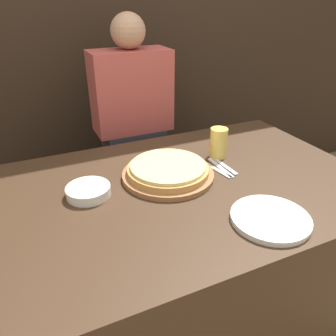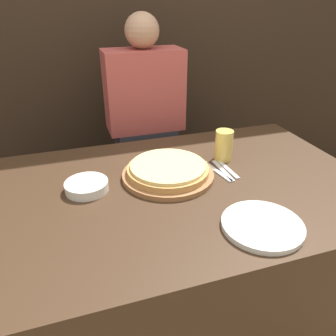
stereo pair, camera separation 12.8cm
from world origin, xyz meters
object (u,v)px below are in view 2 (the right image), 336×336
object	(u,v)px
pizza_on_board	(168,171)
diner_person	(146,140)
beer_glass	(224,144)
dinner_knife	(223,171)
side_bowl	(87,186)
dinner_plate	(262,225)
fork	(217,171)
spoon	(228,170)

from	to	relation	value
pizza_on_board	diner_person	distance (m)	0.62
beer_glass	dinner_knife	distance (m)	0.13
pizza_on_board	side_bowl	world-z (taller)	pizza_on_board
dinner_plate	beer_glass	bearing A→B (deg)	78.40
fork	diner_person	size ratio (longest dim) A/B	0.14
side_bowl	spoon	distance (m)	0.57
pizza_on_board	side_bowl	distance (m)	0.32
dinner_plate	diner_person	world-z (taller)	diner_person
pizza_on_board	dinner_knife	world-z (taller)	pizza_on_board
beer_glass	dinner_knife	xyz separation A→B (m)	(-0.05, -0.10, -0.07)
pizza_on_board	fork	world-z (taller)	pizza_on_board
fork	spoon	size ratio (longest dim) A/B	1.17
pizza_on_board	beer_glass	world-z (taller)	beer_glass
dinner_knife	diner_person	bearing A→B (deg)	105.09
dinner_plate	spoon	distance (m)	0.38
fork	side_bowl	bearing A→B (deg)	177.78
fork	spoon	xyz separation A→B (m)	(0.05, -0.00, 0.00)
pizza_on_board	beer_glass	size ratio (longest dim) A/B	2.72
pizza_on_board	spoon	bearing A→B (deg)	-5.36
side_bowl	spoon	size ratio (longest dim) A/B	1.01
side_bowl	diner_person	xyz separation A→B (m)	(0.38, 0.60, -0.12)
spoon	diner_person	xyz separation A→B (m)	(-0.19, 0.62, -0.10)
beer_glass	diner_person	world-z (taller)	diner_person
side_bowl	spoon	bearing A→B (deg)	-2.02
dinner_knife	diner_person	xyz separation A→B (m)	(-0.17, 0.62, -0.10)
beer_glass	diner_person	xyz separation A→B (m)	(-0.22, 0.53, -0.17)
dinner_plate	pizza_on_board	bearing A→B (deg)	114.50
pizza_on_board	side_bowl	xyz separation A→B (m)	(-0.32, -0.00, -0.01)
diner_person	pizza_on_board	bearing A→B (deg)	-95.75
fork	dinner_knife	world-z (taller)	same
fork	beer_glass	bearing A→B (deg)	53.82
dinner_plate	fork	size ratio (longest dim) A/B	1.38
fork	spoon	world-z (taller)	same
dinner_plate	diner_person	bearing A→B (deg)	96.84
pizza_on_board	fork	bearing A→B (deg)	-6.66
spoon	dinner_knife	bearing A→B (deg)	180.00
fork	dinner_knife	xyz separation A→B (m)	(0.02, -0.00, 0.00)
pizza_on_board	fork	size ratio (longest dim) A/B	1.97
fork	spoon	bearing A→B (deg)	-0.00
diner_person	side_bowl	bearing A→B (deg)	-121.93
dinner_knife	spoon	bearing A→B (deg)	0.00
pizza_on_board	beer_glass	bearing A→B (deg)	15.25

